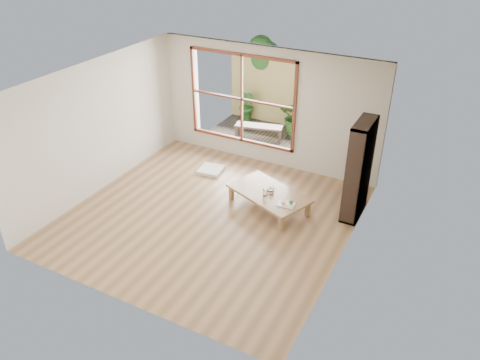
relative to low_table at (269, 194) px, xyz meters
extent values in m
plane|color=#AC8156|center=(-0.84, -0.76, -0.29)|extent=(5.00, 5.00, 0.00)
cube|color=#9B6D4B|center=(0.00, 0.00, 0.02)|extent=(1.74, 1.36, 0.05)
cube|color=#9B6D4B|center=(-0.77, -0.08, -0.15)|extent=(0.10, 0.10, 0.29)
cube|color=#9B6D4B|center=(-0.51, 0.58, -0.15)|extent=(0.10, 0.10, 0.29)
cube|color=#9B6D4B|center=(0.51, -0.58, -0.15)|extent=(0.10, 0.10, 0.29)
cube|color=#9B6D4B|center=(0.77, 0.08, -0.15)|extent=(0.10, 0.10, 0.29)
cube|color=silver|center=(-1.71, 0.71, -0.26)|extent=(0.54, 0.54, 0.07)
cube|color=#32211C|center=(1.50, 0.56, 0.64)|extent=(0.30, 0.84, 1.86)
cylinder|color=silver|center=(-0.01, -0.14, 0.12)|extent=(0.08, 0.08, 0.15)
cylinder|color=silver|center=(0.07, -0.06, 0.09)|extent=(0.07, 0.07, 0.10)
cylinder|color=silver|center=(0.04, 0.07, 0.09)|extent=(0.07, 0.07, 0.09)
cylinder|color=silver|center=(-0.02, 0.04, 0.08)|extent=(0.06, 0.06, 0.08)
cube|color=white|center=(0.46, -0.25, 0.05)|extent=(0.32, 0.24, 0.02)
sphere|color=#306D2B|center=(0.53, -0.21, 0.10)|extent=(0.08, 0.08, 0.08)
cube|color=#C8602F|center=(0.43, -0.30, 0.07)|extent=(0.06, 0.05, 0.03)
cube|color=beige|center=(0.38, -0.22, 0.07)|extent=(0.07, 0.06, 0.02)
cylinder|color=silver|center=(0.49, -0.32, 0.07)|extent=(0.18, 0.03, 0.01)
cube|color=#383029|center=(-1.44, 2.80, -0.29)|extent=(2.80, 2.00, 0.05)
cube|color=#32211C|center=(-1.48, 2.64, 0.07)|extent=(1.20, 0.60, 0.05)
cube|color=#32211C|center=(-1.97, 2.39, -0.11)|extent=(0.07, 0.07, 0.32)
cube|color=#32211C|center=(-2.03, 2.64, -0.11)|extent=(0.07, 0.07, 0.32)
cube|color=#32211C|center=(-0.92, 2.64, -0.11)|extent=(0.07, 0.07, 0.32)
cube|color=#32211C|center=(-0.98, 2.89, -0.11)|extent=(0.07, 0.07, 0.32)
cube|color=tan|center=(-1.44, 3.80, 0.61)|extent=(2.80, 0.06, 1.80)
imported|color=#295D22|center=(-0.77, 3.38, 0.20)|extent=(1.01, 0.93, 0.94)
imported|color=#295D22|center=(-2.25, 3.53, 0.17)|extent=(0.59, 0.54, 0.87)
cylinder|color=#4C3D2D|center=(-2.14, 4.10, 0.51)|extent=(0.14, 0.14, 1.60)
sphere|color=#295D22|center=(-2.02, 4.10, 1.36)|extent=(0.84, 0.84, 0.84)
sphere|color=#295D22|center=(-2.29, 4.18, 1.16)|extent=(0.70, 0.70, 0.70)
sphere|color=#295D22|center=(-2.11, 4.00, 1.61)|extent=(0.64, 0.64, 0.64)
camera|label=1|loc=(3.00, -6.93, 4.68)|focal=35.00mm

